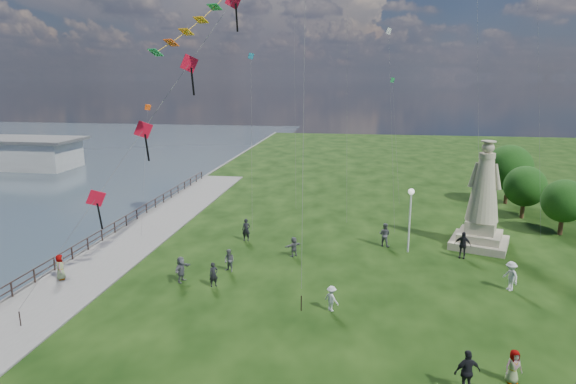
% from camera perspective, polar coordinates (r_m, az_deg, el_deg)
% --- Properties ---
extents(waterfront, '(200.00, 200.00, 1.51)m').
position_cam_1_polar(waterfront, '(37.55, -21.95, -7.18)').
color(waterfront, '#304149').
rests_on(waterfront, ground).
extents(statue, '(5.05, 5.05, 8.07)m').
position_cam_1_polar(statue, '(38.77, 22.04, -1.73)').
color(statue, tan).
rests_on(statue, ground).
extents(lamppost, '(0.44, 0.44, 4.79)m').
position_cam_1_polar(lamppost, '(35.74, 14.31, -1.70)').
color(lamppost, silver).
rests_on(lamppost, ground).
extents(tree_row, '(5.64, 13.85, 6.02)m').
position_cam_1_polar(tree_row, '(49.91, 26.17, 1.40)').
color(tree_row, '#382314').
rests_on(tree_row, ground).
extents(person_0, '(0.67, 0.63, 1.54)m').
position_cam_1_polar(person_0, '(30.18, -8.81, -9.65)').
color(person_0, black).
rests_on(person_0, ground).
extents(person_1, '(0.87, 0.74, 1.53)m').
position_cam_1_polar(person_1, '(32.22, -6.97, -8.07)').
color(person_1, '#595960').
rests_on(person_1, ground).
extents(person_2, '(1.03, 0.96, 1.44)m').
position_cam_1_polar(person_2, '(27.07, 5.17, -12.46)').
color(person_2, silver).
rests_on(person_2, ground).
extents(person_3, '(1.23, 0.88, 1.89)m').
position_cam_1_polar(person_3, '(21.92, 20.47, -19.33)').
color(person_3, black).
rests_on(person_3, ground).
extents(person_4, '(0.83, 0.63, 1.50)m').
position_cam_1_polar(person_4, '(23.32, 25.16, -18.23)').
color(person_4, '#595960').
rests_on(person_4, ground).
extents(person_5, '(0.98, 1.64, 1.66)m').
position_cam_1_polar(person_5, '(31.20, -12.54, -8.92)').
color(person_5, '#595960').
rests_on(person_5, ground).
extents(person_6, '(0.67, 0.47, 1.77)m').
position_cam_1_polar(person_6, '(37.95, -4.98, -4.49)').
color(person_6, black).
rests_on(person_6, ground).
extents(person_7, '(1.03, 0.85, 1.82)m').
position_cam_1_polar(person_7, '(37.34, 11.37, -4.97)').
color(person_7, '#595960').
rests_on(person_7, ground).
extents(person_8, '(0.99, 1.31, 1.82)m').
position_cam_1_polar(person_8, '(32.20, 24.88, -9.02)').
color(person_8, silver).
rests_on(person_8, ground).
extents(person_9, '(1.26, 0.90, 1.94)m').
position_cam_1_polar(person_9, '(36.41, 19.99, -5.91)').
color(person_9, black).
rests_on(person_9, ground).
extents(person_10, '(0.78, 0.93, 1.64)m').
position_cam_1_polar(person_10, '(33.80, -25.37, -8.19)').
color(person_10, '#595960').
rests_on(person_10, ground).
extents(person_11, '(1.35, 1.37, 1.45)m').
position_cam_1_polar(person_11, '(34.64, 0.69, -6.48)').
color(person_11, '#595960').
rests_on(person_11, ground).
extents(red_kite_train, '(12.30, 9.35, 20.65)m').
position_cam_1_polar(red_kite_train, '(27.38, -12.09, 13.65)').
color(red_kite_train, black).
rests_on(red_kite_train, ground).
extents(small_kites, '(32.96, 18.52, 33.11)m').
position_cam_1_polar(small_kites, '(44.50, 8.30, 17.03)').
color(small_kites, '#197197').
rests_on(small_kites, ground).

